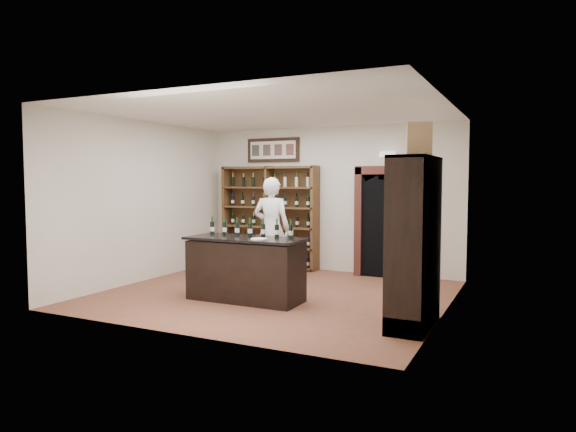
% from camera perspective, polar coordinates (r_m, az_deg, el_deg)
% --- Properties ---
extents(floor, '(5.50, 5.50, 0.00)m').
position_cam_1_polar(floor, '(8.65, -1.53, -8.65)').
color(floor, brown).
rests_on(floor, ground).
extents(ceiling, '(5.50, 5.50, 0.00)m').
position_cam_1_polar(ceiling, '(8.52, -1.57, 11.45)').
color(ceiling, white).
rests_on(ceiling, wall_back).
extents(wall_back, '(5.50, 0.04, 3.00)m').
position_cam_1_polar(wall_back, '(10.73, 4.59, 1.87)').
color(wall_back, silver).
rests_on(wall_back, ground).
extents(wall_left, '(0.04, 5.00, 3.00)m').
position_cam_1_polar(wall_left, '(10.02, -15.67, 1.59)').
color(wall_left, silver).
rests_on(wall_left, ground).
extents(wall_right, '(0.04, 5.00, 3.00)m').
position_cam_1_polar(wall_right, '(7.60, 17.21, 0.83)').
color(wall_right, silver).
rests_on(wall_right, ground).
extents(wine_shelf, '(2.20, 0.38, 2.20)m').
position_cam_1_polar(wine_shelf, '(11.14, -1.97, -0.10)').
color(wine_shelf, brown).
rests_on(wine_shelf, ground).
extents(framed_picture, '(1.25, 0.04, 0.52)m').
position_cam_1_polar(framed_picture, '(11.25, -1.66, 7.33)').
color(framed_picture, black).
rests_on(framed_picture, wall_back).
extents(arched_doorway, '(1.17, 0.35, 2.17)m').
position_cam_1_polar(arched_doorway, '(10.20, 10.79, -0.33)').
color(arched_doorway, black).
rests_on(arched_doorway, ground).
extents(emergency_light, '(0.30, 0.10, 0.10)m').
position_cam_1_polar(emergency_light, '(10.28, 11.02, 6.74)').
color(emergency_light, white).
rests_on(emergency_light, wall_back).
extents(tasting_counter, '(1.88, 0.78, 1.00)m').
position_cam_1_polar(tasting_counter, '(8.14, -4.75, -5.93)').
color(tasting_counter, black).
rests_on(tasting_counter, ground).
extents(counter_bottle_0, '(0.07, 0.07, 0.30)m').
position_cam_1_polar(counter_bottle_0, '(8.56, -8.42, -1.32)').
color(counter_bottle_0, black).
rests_on(counter_bottle_0, tasting_counter).
extents(counter_bottle_1, '(0.07, 0.07, 0.30)m').
position_cam_1_polar(counter_bottle_1, '(8.43, -7.07, -1.40)').
color(counter_bottle_1, black).
rests_on(counter_bottle_1, tasting_counter).
extents(counter_bottle_2, '(0.07, 0.07, 0.30)m').
position_cam_1_polar(counter_bottle_2, '(8.30, -5.68, -1.47)').
color(counter_bottle_2, black).
rests_on(counter_bottle_2, tasting_counter).
extents(counter_bottle_3, '(0.07, 0.07, 0.30)m').
position_cam_1_polar(counter_bottle_3, '(8.18, -4.25, -1.54)').
color(counter_bottle_3, black).
rests_on(counter_bottle_3, tasting_counter).
extents(counter_bottle_4, '(0.07, 0.07, 0.30)m').
position_cam_1_polar(counter_bottle_4, '(8.06, -2.77, -1.61)').
color(counter_bottle_4, black).
rests_on(counter_bottle_4, tasting_counter).
extents(counter_bottle_5, '(0.07, 0.07, 0.30)m').
position_cam_1_polar(counter_bottle_5, '(7.95, -1.25, -1.69)').
color(counter_bottle_5, black).
rests_on(counter_bottle_5, tasting_counter).
extents(counter_bottle_6, '(0.07, 0.07, 0.30)m').
position_cam_1_polar(counter_bottle_6, '(7.85, 0.31, -1.77)').
color(counter_bottle_6, black).
rests_on(counter_bottle_6, tasting_counter).
extents(side_cabinet, '(0.48, 1.20, 2.20)m').
position_cam_1_polar(side_cabinet, '(6.83, 14.07, -5.74)').
color(side_cabinet, black).
rests_on(side_cabinet, ground).
extents(shopkeeper, '(0.77, 0.56, 1.95)m').
position_cam_1_polar(shopkeeper, '(9.72, -1.83, -1.43)').
color(shopkeeper, white).
rests_on(shopkeeper, ground).
extents(plate, '(0.25, 0.25, 0.02)m').
position_cam_1_polar(plate, '(7.73, -3.25, -2.58)').
color(plate, silver).
rests_on(plate, tasting_counter).
extents(wine_crate, '(0.35, 0.22, 0.46)m').
position_cam_1_polar(wine_crate, '(7.04, 14.39, 8.21)').
color(wine_crate, tan).
rests_on(wine_crate, side_cabinet).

